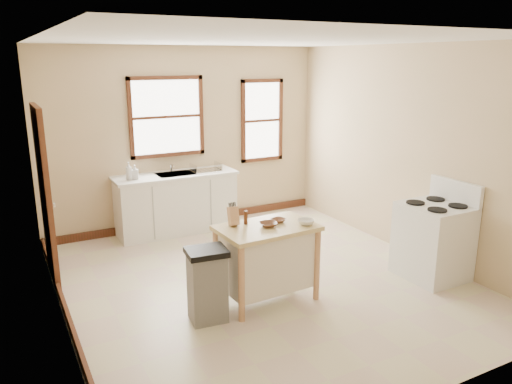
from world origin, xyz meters
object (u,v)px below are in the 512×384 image
(pepper_grinder, at_px, (246,217))
(bowl_a, at_px, (268,224))
(kitchen_island, at_px, (267,263))
(knife_block, at_px, (233,217))
(soap_bottle_a, at_px, (129,171))
(trash_bin, at_px, (207,285))
(dish_rack, at_px, (206,168))
(bowl_c, at_px, (306,222))
(soap_bottle_b, at_px, (135,172))
(gas_stove, at_px, (434,231))
(bowl_b, at_px, (278,220))

(pepper_grinder, xyz_separation_m, bowl_a, (0.18, -0.19, -0.05))
(kitchen_island, xyz_separation_m, knife_block, (-0.31, 0.18, 0.53))
(soap_bottle_a, bearing_deg, trash_bin, -88.86)
(soap_bottle_a, height_order, bowl_a, soap_bottle_a)
(pepper_grinder, bearing_deg, dish_rack, 77.47)
(bowl_c, height_order, trash_bin, bowl_c)
(soap_bottle_a, xyz_separation_m, bowl_c, (1.22, -2.74, -0.16))
(soap_bottle_b, xyz_separation_m, gas_stove, (2.82, -2.99, -0.43))
(soap_bottle_b, height_order, kitchen_island, soap_bottle_b)
(soap_bottle_a, height_order, bowl_c, soap_bottle_a)
(dish_rack, height_order, pepper_grinder, dish_rack)
(dish_rack, xyz_separation_m, gas_stove, (1.72, -3.00, -0.38))
(dish_rack, bearing_deg, gas_stove, -67.45)
(trash_bin, bearing_deg, knife_block, 40.86)
(knife_block, relative_size, bowl_c, 1.10)
(knife_block, xyz_separation_m, bowl_a, (0.32, -0.20, -0.08))
(bowl_b, xyz_separation_m, bowl_c, (0.22, -0.22, 0.01))
(kitchen_island, bearing_deg, trash_bin, -173.75)
(kitchen_island, bearing_deg, soap_bottle_a, 105.05)
(soap_bottle_b, relative_size, bowl_c, 1.15)
(soap_bottle_a, relative_size, gas_stove, 0.22)
(dish_rack, bearing_deg, knife_block, -112.98)
(soap_bottle_a, relative_size, dish_rack, 0.59)
(trash_bin, relative_size, gas_stove, 0.65)
(kitchen_island, relative_size, bowl_a, 5.63)
(dish_rack, relative_size, bowl_a, 2.34)
(pepper_grinder, height_order, bowl_a, pepper_grinder)
(bowl_c, bearing_deg, bowl_b, 135.38)
(knife_block, height_order, bowl_c, knife_block)
(bowl_c, bearing_deg, gas_stove, -8.89)
(soap_bottle_b, bearing_deg, bowl_b, -53.61)
(soap_bottle_a, bearing_deg, pepper_grinder, -75.15)
(bowl_a, bearing_deg, bowl_c, -19.41)
(soap_bottle_b, distance_m, bowl_b, 2.68)
(soap_bottle_b, bearing_deg, dish_rack, 16.76)
(bowl_a, xyz_separation_m, gas_stove, (2.08, -0.40, -0.29))
(bowl_b, relative_size, trash_bin, 0.20)
(knife_block, distance_m, bowl_b, 0.51)
(soap_bottle_b, distance_m, gas_stove, 4.14)
(bowl_b, height_order, bowl_c, bowl_c)
(bowl_b, xyz_separation_m, gas_stove, (1.90, -0.48, -0.29))
(soap_bottle_a, bearing_deg, dish_rack, -0.24)
(knife_block, distance_m, bowl_c, 0.79)
(soap_bottle_a, height_order, knife_block, soap_bottle_a)
(soap_bottle_b, height_order, bowl_c, soap_bottle_b)
(knife_block, xyz_separation_m, gas_stove, (2.39, -0.61, -0.37))
(knife_block, xyz_separation_m, pepper_grinder, (0.14, -0.02, -0.02))
(dish_rack, distance_m, bowl_b, 2.53)
(soap_bottle_a, relative_size, bowl_c, 1.41)
(soap_bottle_a, bearing_deg, kitchen_island, -72.59)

